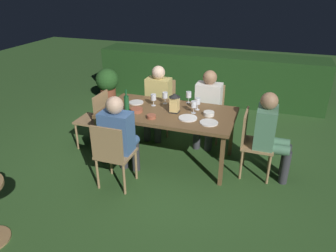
{
  "coord_description": "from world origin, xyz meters",
  "views": [
    {
      "loc": [
        1.28,
        -3.73,
        2.39
      ],
      "look_at": [
        0.0,
        0.0,
        0.52
      ],
      "focal_mm": 33.8,
      "sensor_mm": 36.0,
      "label": 1
    }
  ],
  "objects_px": {
    "wine_glass_a": "(198,102)",
    "bowl_salad": "(151,116)",
    "wine_glass_e": "(165,96)",
    "person_in_cream": "(207,105)",
    "chair_head_near": "(95,117)",
    "chair_head_far": "(253,141)",
    "potted_plant_by_hedge": "(107,82)",
    "wine_glass_d": "(153,98)",
    "person_in_mustard": "(157,99)",
    "lantern_centerpiece": "(175,102)",
    "person_in_blue": "(119,134)",
    "green_bottle_on_table": "(127,102)",
    "chair_side_right_a": "(162,103)",
    "bowl_bread": "(209,113)",
    "wine_glass_b": "(189,95)",
    "chair_side_left_a": "(113,153)",
    "wine_glass_c": "(194,105)",
    "plate_b": "(188,118)",
    "chair_side_right_b": "(210,109)",
    "dining_table": "(168,115)",
    "plate_c": "(209,123)",
    "plate_a": "(136,102)",
    "person_in_green": "(270,132)",
    "bowl_olives": "(137,110)"
  },
  "relations": [
    {
      "from": "chair_side_right_a",
      "to": "bowl_salad",
      "type": "xyz_separation_m",
      "value": [
        0.28,
        -1.14,
        0.28
      ]
    },
    {
      "from": "person_in_cream",
      "to": "person_in_blue",
      "type": "distance_m",
      "value": 1.55
    },
    {
      "from": "dining_table",
      "to": "chair_head_far",
      "type": "height_order",
      "value": "chair_head_far"
    },
    {
      "from": "chair_head_near",
      "to": "person_in_cream",
      "type": "bearing_deg",
      "value": 23.04
    },
    {
      "from": "plate_c",
      "to": "chair_head_near",
      "type": "bearing_deg",
      "value": 173.5
    },
    {
      "from": "chair_side_left_a",
      "to": "bowl_salad",
      "type": "distance_m",
      "value": 0.69
    },
    {
      "from": "chair_head_far",
      "to": "person_in_green",
      "type": "height_order",
      "value": "person_in_green"
    },
    {
      "from": "person_in_cream",
      "to": "potted_plant_by_hedge",
      "type": "distance_m",
      "value": 2.69
    },
    {
      "from": "person_in_cream",
      "to": "wine_glass_a",
      "type": "xyz_separation_m",
      "value": [
        -0.04,
        -0.48,
        0.22
      ]
    },
    {
      "from": "wine_glass_e",
      "to": "plate_b",
      "type": "distance_m",
      "value": 0.62
    },
    {
      "from": "person_in_mustard",
      "to": "bowl_olives",
      "type": "height_order",
      "value": "person_in_mustard"
    },
    {
      "from": "person_in_blue",
      "to": "potted_plant_by_hedge",
      "type": "bearing_deg",
      "value": 121.94
    },
    {
      "from": "potted_plant_by_hedge",
      "to": "bowl_salad",
      "type": "bearing_deg",
      "value": -49.36
    },
    {
      "from": "person_in_cream",
      "to": "plate_b",
      "type": "distance_m",
      "value": 0.82
    },
    {
      "from": "bowl_bread",
      "to": "plate_c",
      "type": "bearing_deg",
      "value": -77.63
    },
    {
      "from": "wine_glass_d",
      "to": "bowl_salad",
      "type": "bearing_deg",
      "value": -72.53
    },
    {
      "from": "person_in_mustard",
      "to": "lantern_centerpiece",
      "type": "xyz_separation_m",
      "value": [
        0.5,
        -0.66,
        0.25
      ]
    },
    {
      "from": "bowl_bread",
      "to": "dining_table",
      "type": "bearing_deg",
      "value": -176.06
    },
    {
      "from": "wine_glass_d",
      "to": "plate_c",
      "type": "xyz_separation_m",
      "value": [
        0.86,
        -0.33,
        -0.11
      ]
    },
    {
      "from": "bowl_bread",
      "to": "wine_glass_b",
      "type": "bearing_deg",
      "value": 136.74
    },
    {
      "from": "person_in_cream",
      "to": "chair_head_near",
      "type": "distance_m",
      "value": 1.69
    },
    {
      "from": "chair_head_far",
      "to": "potted_plant_by_hedge",
      "type": "height_order",
      "value": "chair_head_far"
    },
    {
      "from": "chair_side_left_a",
      "to": "wine_glass_c",
      "type": "relative_size",
      "value": 5.15
    },
    {
      "from": "person_in_cream",
      "to": "chair_side_right_a",
      "type": "distance_m",
      "value": 0.85
    },
    {
      "from": "wine_glass_a",
      "to": "bowl_salad",
      "type": "relative_size",
      "value": 1.43
    },
    {
      "from": "plate_a",
      "to": "bowl_bread",
      "type": "xyz_separation_m",
      "value": [
        1.09,
        -0.11,
        0.02
      ]
    },
    {
      "from": "chair_side_left_a",
      "to": "wine_glass_e",
      "type": "xyz_separation_m",
      "value": [
        0.27,
        1.12,
        0.37
      ]
    },
    {
      "from": "person_in_cream",
      "to": "chair_head_near",
      "type": "xyz_separation_m",
      "value": [
        -1.55,
        -0.66,
        -0.15
      ]
    },
    {
      "from": "chair_side_right_b",
      "to": "plate_a",
      "type": "height_order",
      "value": "chair_side_right_b"
    },
    {
      "from": "chair_head_far",
      "to": "person_in_mustard",
      "type": "relative_size",
      "value": 0.76
    },
    {
      "from": "person_in_mustard",
      "to": "green_bottle_on_table",
      "type": "relative_size",
      "value": 3.96
    },
    {
      "from": "wine_glass_e",
      "to": "bowl_salad",
      "type": "relative_size",
      "value": 1.43
    },
    {
      "from": "wine_glass_b",
      "to": "potted_plant_by_hedge",
      "type": "xyz_separation_m",
      "value": [
        -2.16,
        1.49,
        -0.48
      ]
    },
    {
      "from": "person_in_blue",
      "to": "person_in_mustard",
      "type": "height_order",
      "value": "same"
    },
    {
      "from": "person_in_blue",
      "to": "person_in_green",
      "type": "xyz_separation_m",
      "value": [
        1.75,
        0.66,
        0.0
      ]
    },
    {
      "from": "person_in_blue",
      "to": "plate_b",
      "type": "bearing_deg",
      "value": 35.31
    },
    {
      "from": "person_in_mustard",
      "to": "wine_glass_e",
      "type": "height_order",
      "value": "person_in_mustard"
    },
    {
      "from": "chair_head_far",
      "to": "wine_glass_d",
      "type": "distance_m",
      "value": 1.46
    },
    {
      "from": "chair_head_near",
      "to": "plate_c",
      "type": "height_order",
      "value": "chair_head_near"
    },
    {
      "from": "dining_table",
      "to": "chair_head_near",
      "type": "relative_size",
      "value": 2.07
    },
    {
      "from": "chair_side_left_a",
      "to": "person_in_blue",
      "type": "height_order",
      "value": "person_in_blue"
    },
    {
      "from": "person_in_mustard",
      "to": "bowl_salad",
      "type": "height_order",
      "value": "person_in_mustard"
    },
    {
      "from": "person_in_cream",
      "to": "wine_glass_e",
      "type": "xyz_separation_m",
      "value": [
        -0.54,
        -0.4,
        0.22
      ]
    },
    {
      "from": "person_in_blue",
      "to": "bowl_bread",
      "type": "relative_size",
      "value": 8.11
    },
    {
      "from": "person_in_blue",
      "to": "wine_glass_e",
      "type": "bearing_deg",
      "value": 73.62
    },
    {
      "from": "bowl_bread",
      "to": "chair_head_near",
      "type": "bearing_deg",
      "value": -178.72
    },
    {
      "from": "chair_side_left_a",
      "to": "bowl_olives",
      "type": "bearing_deg",
      "value": 89.21
    },
    {
      "from": "chair_head_far",
      "to": "person_in_mustard",
      "type": "distance_m",
      "value": 1.69
    },
    {
      "from": "chair_head_near",
      "to": "green_bottle_on_table",
      "type": "height_order",
      "value": "green_bottle_on_table"
    },
    {
      "from": "chair_side_right_b",
      "to": "person_in_cream",
      "type": "height_order",
      "value": "person_in_cream"
    }
  ]
}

